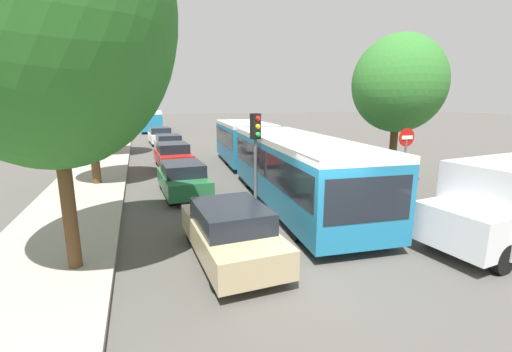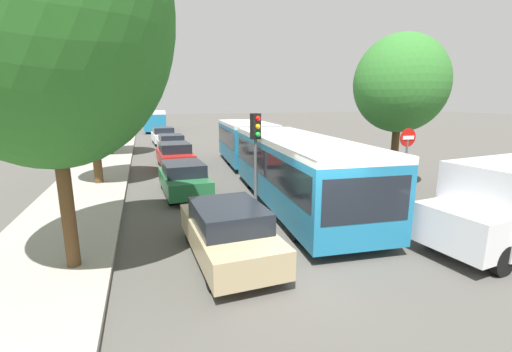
# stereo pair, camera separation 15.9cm
# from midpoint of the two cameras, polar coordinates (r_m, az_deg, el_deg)

# --- Properties ---
(ground_plane) EXTENTS (200.00, 200.00, 0.00)m
(ground_plane) POSITION_cam_midpoint_polar(r_m,az_deg,el_deg) (8.50, 9.29, -14.51)
(ground_plane) COLOR #4F4C47
(kerb_strip_left) EXTENTS (3.20, 50.82, 0.14)m
(kerb_strip_left) POSITION_cam_midpoint_polar(r_m,az_deg,el_deg) (27.47, -23.04, 3.56)
(kerb_strip_left) COLOR #9E998E
(kerb_strip_left) RESTS_ON ground
(articulated_bus) EXTENTS (4.04, 17.35, 2.55)m
(articulated_bus) POSITION_cam_midpoint_polar(r_m,az_deg,el_deg) (16.10, 2.53, 4.00)
(articulated_bus) COLOR teal
(articulated_bus) RESTS_ON ground
(city_bus_rear) EXTENTS (3.15, 11.55, 2.46)m
(city_bus_rear) POSITION_cam_midpoint_polar(r_m,az_deg,el_deg) (47.60, -16.27, 9.03)
(city_bus_rear) COLOR teal
(city_bus_rear) RESTS_ON ground
(queued_car_tan) EXTENTS (1.87, 4.08, 1.39)m
(queued_car_tan) POSITION_cam_midpoint_polar(r_m,az_deg,el_deg) (8.49, -4.13, -9.17)
(queued_car_tan) COLOR tan
(queued_car_tan) RESTS_ON ground
(queued_car_green) EXTENTS (1.85, 4.03, 1.38)m
(queued_car_green) POSITION_cam_midpoint_polar(r_m,az_deg,el_deg) (14.41, -11.65, -0.39)
(queued_car_green) COLOR #236638
(queued_car_green) RESTS_ON ground
(queued_car_red) EXTENTS (1.96, 4.27, 1.46)m
(queued_car_red) POSITION_cam_midpoint_polar(r_m,az_deg,el_deg) (20.51, -13.15, 3.42)
(queued_car_red) COLOR #B21E19
(queued_car_red) RESTS_ON ground
(queued_car_silver) EXTENTS (1.92, 4.19, 1.43)m
(queued_car_silver) POSITION_cam_midpoint_polar(r_m,az_deg,el_deg) (25.95, -13.77, 5.19)
(queued_car_silver) COLOR #B7BABF
(queued_car_silver) RESTS_ON ground
(queued_car_white) EXTENTS (2.03, 4.42, 1.51)m
(queued_car_white) POSITION_cam_midpoint_polar(r_m,az_deg,el_deg) (32.19, -15.05, 6.53)
(queued_car_white) COLOR white
(queued_car_white) RESTS_ON ground
(traffic_light) EXTENTS (0.37, 0.39, 3.40)m
(traffic_light) POSITION_cam_midpoint_polar(r_m,az_deg,el_deg) (12.23, 0.34, 6.18)
(traffic_light) COLOR #56595E
(traffic_light) RESTS_ON ground
(no_entry_sign) EXTENTS (0.70, 0.08, 2.82)m
(no_entry_sign) POSITION_cam_midpoint_polar(r_m,az_deg,el_deg) (14.31, 24.08, 3.50)
(no_entry_sign) COLOR #56595E
(no_entry_sign) RESTS_ON ground
(direction_sign_post) EXTENTS (0.10, 1.40, 3.60)m
(direction_sign_post) POSITION_cam_midpoint_polar(r_m,az_deg,el_deg) (16.78, 22.82, 7.10)
(direction_sign_post) COLOR #56595E
(direction_sign_post) RESTS_ON ground
(tree_left_near) EXTENTS (5.09, 5.09, 8.76)m
(tree_left_near) POSITION_cam_midpoint_polar(r_m,az_deg,el_deg) (8.53, -31.25, 21.52)
(tree_left_near) COLOR #51381E
(tree_left_near) RESTS_ON ground
(tree_left_mid) EXTENTS (4.11, 4.11, 7.19)m
(tree_left_mid) POSITION_cam_midpoint_polar(r_m,az_deg,el_deg) (16.92, -25.85, 13.73)
(tree_left_mid) COLOR #51381E
(tree_left_mid) RESTS_ON ground
(tree_left_far) EXTENTS (4.38, 4.38, 6.86)m
(tree_left_far) POSITION_cam_midpoint_polar(r_m,az_deg,el_deg) (26.26, -23.48, 12.42)
(tree_left_far) COLOR #51381E
(tree_left_far) RESTS_ON ground
(tree_right_near) EXTENTS (3.97, 3.97, 6.65)m
(tree_right_near) POSITION_cam_midpoint_polar(r_m,az_deg,el_deg) (16.54, 23.36, 13.57)
(tree_right_near) COLOR #51381E
(tree_right_near) RESTS_ON ground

